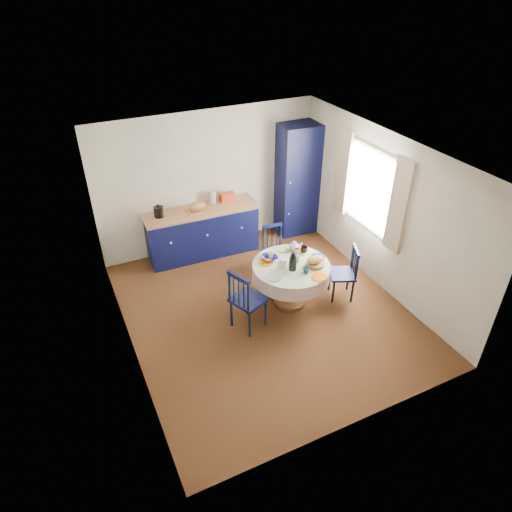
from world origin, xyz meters
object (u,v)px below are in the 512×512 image
Objects in this scene: kitchen_counter at (202,231)px; mug_c at (304,250)px; dining_table at (292,271)px; chair_far at (275,250)px; chair_right at (345,273)px; chair_left at (246,300)px; cobalt_bowl at (270,258)px; mug_a at (283,265)px; pantry_cabinet at (297,180)px; mug_d at (271,255)px; mug_b at (306,270)px.

kitchen_counter is 2.04m from mug_c.
kitchen_counter is 2.07m from dining_table.
chair_far is 1.26m from chair_right.
dining_table is 0.89m from chair_left.
cobalt_bowl is at bearing -91.95° from chair_right.
chair_far is 0.96m from mug_a.
pantry_cabinet is at bearing 49.67° from cobalt_bowl.
kitchen_counter is 8.33× the size of cobalt_bowl.
mug_d is 0.42× the size of cobalt_bowl.
mug_b is 0.63m from cobalt_bowl.
chair_far is (1.02, 1.07, -0.07)m from chair_left.
pantry_cabinet is 2.40× the size of chair_right.
chair_left is at bearing -140.93° from mug_d.
pantry_cabinet is 2.20m from mug_d.
dining_table is 1.35× the size of chair_far.
kitchen_counter is at bearing 108.13° from mug_d.
mug_a is 1.16× the size of mug_b.
chair_far is 8.68× the size of mug_b.
mug_c is at bearing 33.54° from dining_table.
chair_far is at bearing 55.33° from cobalt_bowl.
kitchen_counter is at bearing -176.19° from pantry_cabinet.
pantry_cabinet is 16.96× the size of mug_c.
mug_a is (0.57, -1.93, 0.29)m from kitchen_counter.
pantry_cabinet is 2.44× the size of chair_far.
mug_b is at bearing -63.13° from chair_right.
kitchen_counter is 2.04m from mug_a.
mug_b is 0.41× the size of cobalt_bowl.
pantry_cabinet reaches higher than mug_c.
kitchen_counter is 2.34× the size of chair_far.
mug_b is at bearing -48.22° from mug_a.
chair_right is (0.83, -0.22, -0.14)m from dining_table.
mug_d is at bearing -120.47° from chair_far.
dining_table is 0.43m from mug_c.
chair_right is 1.21m from cobalt_bowl.
chair_left is 1.15× the size of chair_far.
mug_c is (0.49, 0.22, 0.00)m from mug_a.
chair_left is at bearing -140.99° from cobalt_bowl.
mug_c is (-0.87, -1.75, -0.30)m from pantry_cabinet.
mug_b is (0.08, -0.27, 0.16)m from dining_table.
chair_far is at bearing 56.34° from mug_d.
mug_d is at bearing -127.48° from pantry_cabinet.
kitchen_counter is 2.03m from pantry_cabinet.
chair_far is at bearing -48.31° from kitchen_counter.
chair_right is 1.20m from mug_d.
chair_far is 3.56× the size of cobalt_bowl.
chair_far is 6.94× the size of mug_c.
mug_c is at bearing 62.89° from mug_b.
pantry_cabinet reaches higher than chair_left.
chair_left is 1.13× the size of chair_right.
kitchen_counter reaches higher than chair_right.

